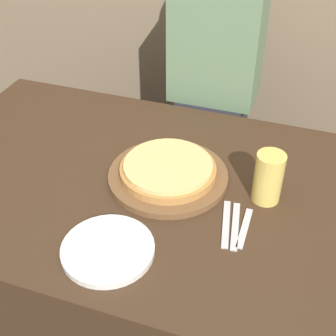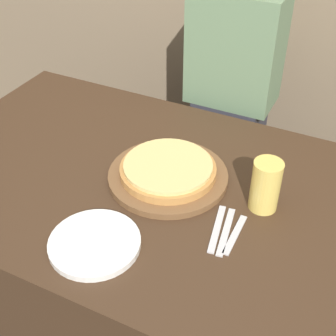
{
  "view_description": "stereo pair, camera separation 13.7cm",
  "coord_description": "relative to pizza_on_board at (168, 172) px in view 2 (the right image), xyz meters",
  "views": [
    {
      "loc": [
        0.4,
        -0.99,
        1.64
      ],
      "look_at": [
        0.05,
        0.04,
        0.8
      ],
      "focal_mm": 50.0,
      "sensor_mm": 36.0,
      "label": 1
    },
    {
      "loc": [
        0.52,
        -0.94,
        1.64
      ],
      "look_at": [
        0.05,
        0.04,
        0.8
      ],
      "focal_mm": 50.0,
      "sensor_mm": 36.0,
      "label": 2
    }
  ],
  "objects": [
    {
      "name": "dinner_knife",
      "position": [
        0.23,
        -0.13,
        -0.02
      ],
      "size": [
        0.05,
        0.18,
        0.0
      ],
      "color": "silver",
      "rests_on": "dining_table"
    },
    {
      "name": "dining_table",
      "position": [
        -0.05,
        -0.04,
        -0.4
      ],
      "size": [
        1.47,
        0.9,
        0.76
      ],
      "color": "#3D2819",
      "rests_on": "ground_plane"
    },
    {
      "name": "ground_plane",
      "position": [
        -0.05,
        -0.04,
        -0.78
      ],
      "size": [
        12.0,
        12.0,
        0.0
      ],
      "primitive_type": "plane",
      "color": "#38332D"
    },
    {
      "name": "pizza_on_board",
      "position": [
        0.0,
        0.0,
        0.0
      ],
      "size": [
        0.36,
        0.36,
        0.06
      ],
      "color": "brown",
      "rests_on": "dining_table"
    },
    {
      "name": "diner_person",
      "position": [
        -0.01,
        0.57,
        -0.1
      ],
      "size": [
        0.32,
        0.2,
        1.36
      ],
      "color": "#33333D",
      "rests_on": "ground_plane"
    },
    {
      "name": "dinner_plate",
      "position": [
        -0.05,
        -0.32,
        -0.02
      ],
      "size": [
        0.23,
        0.23,
        0.02
      ],
      "color": "white",
      "rests_on": "dining_table"
    },
    {
      "name": "fork",
      "position": [
        0.21,
        -0.13,
        -0.02
      ],
      "size": [
        0.05,
        0.18,
        0.0
      ],
      "color": "silver",
      "rests_on": "dining_table"
    },
    {
      "name": "beer_glass",
      "position": [
        0.29,
        0.01,
        0.06
      ],
      "size": [
        0.08,
        0.08,
        0.15
      ],
      "color": "#E5C65B",
      "rests_on": "dining_table"
    },
    {
      "name": "spoon",
      "position": [
        0.26,
        -0.13,
        -0.02
      ],
      "size": [
        0.02,
        0.15,
        0.0
      ],
      "color": "silver",
      "rests_on": "dining_table"
    }
  ]
}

